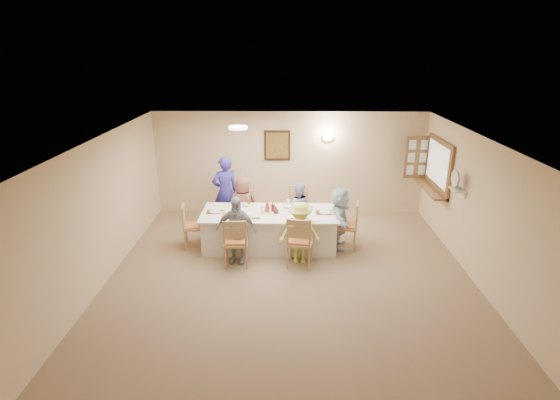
{
  "coord_description": "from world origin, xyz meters",
  "views": [
    {
      "loc": [
        -0.07,
        -6.76,
        3.93
      ],
      "look_at": [
        -0.2,
        1.4,
        1.05
      ],
      "focal_mm": 28.0,
      "sensor_mm": 36.0,
      "label": 1
    }
  ],
  "objects_px": {
    "dining_table": "(270,230)",
    "diner_front_left": "(236,230)",
    "diner_back_right": "(298,209)",
    "caregiver": "(225,192)",
    "chair_right_end": "(345,225)",
    "desk_fan": "(457,182)",
    "chair_back_right": "(298,210)",
    "diner_front_right": "(300,233)",
    "serving_hatch": "(439,166)",
    "condiment_ketchup": "(267,206)",
    "chair_front_right": "(300,240)",
    "diner_right_end": "(339,218)",
    "chair_front_left": "(236,241)",
    "chair_back_left": "(244,212)",
    "diner_back_left": "(243,205)",
    "chair_left_end": "(194,226)"
  },
  "relations": [
    {
      "from": "chair_front_left",
      "to": "diner_back_left",
      "type": "relative_size",
      "value": 0.75
    },
    {
      "from": "desk_fan",
      "to": "dining_table",
      "type": "relative_size",
      "value": 0.11
    },
    {
      "from": "chair_front_left",
      "to": "diner_front_left",
      "type": "relative_size",
      "value": 0.74
    },
    {
      "from": "diner_front_right",
      "to": "dining_table",
      "type": "bearing_deg",
      "value": 129.61
    },
    {
      "from": "condiment_ketchup",
      "to": "chair_front_right",
      "type": "bearing_deg",
      "value": -52.19
    },
    {
      "from": "diner_back_right",
      "to": "condiment_ketchup",
      "type": "bearing_deg",
      "value": 44.0
    },
    {
      "from": "diner_front_left",
      "to": "chair_back_right",
      "type": "bearing_deg",
      "value": 58.42
    },
    {
      "from": "chair_back_left",
      "to": "diner_front_right",
      "type": "distance_m",
      "value": 1.91
    },
    {
      "from": "chair_front_left",
      "to": "diner_front_right",
      "type": "xyz_separation_m",
      "value": [
        1.2,
        0.12,
        0.12
      ]
    },
    {
      "from": "chair_front_left",
      "to": "diner_back_right",
      "type": "distance_m",
      "value": 1.91
    },
    {
      "from": "chair_front_right",
      "to": "condiment_ketchup",
      "type": "relative_size",
      "value": 4.19
    },
    {
      "from": "chair_front_left",
      "to": "desk_fan",
      "type": "bearing_deg",
      "value": -178.41
    },
    {
      "from": "chair_left_end",
      "to": "chair_back_right",
      "type": "bearing_deg",
      "value": -78.67
    },
    {
      "from": "dining_table",
      "to": "caregiver",
      "type": "distance_m",
      "value": 1.62
    },
    {
      "from": "desk_fan",
      "to": "chair_front_right",
      "type": "bearing_deg",
      "value": -172.44
    },
    {
      "from": "diner_front_right",
      "to": "condiment_ketchup",
      "type": "height_order",
      "value": "diner_front_right"
    },
    {
      "from": "desk_fan",
      "to": "diner_front_right",
      "type": "xyz_separation_m",
      "value": [
        -2.92,
        -0.27,
        -0.94
      ]
    },
    {
      "from": "chair_left_end",
      "to": "chair_right_end",
      "type": "distance_m",
      "value": 3.1
    },
    {
      "from": "diner_front_left",
      "to": "chair_front_left",
      "type": "bearing_deg",
      "value": -82.54
    },
    {
      "from": "chair_back_right",
      "to": "diner_front_right",
      "type": "bearing_deg",
      "value": -87.74
    },
    {
      "from": "desk_fan",
      "to": "chair_back_left",
      "type": "distance_m",
      "value": 4.43
    },
    {
      "from": "chair_front_left",
      "to": "chair_right_end",
      "type": "height_order",
      "value": "chair_right_end"
    },
    {
      "from": "chair_back_left",
      "to": "chair_right_end",
      "type": "distance_m",
      "value": 2.29
    },
    {
      "from": "caregiver",
      "to": "chair_right_end",
      "type": "bearing_deg",
      "value": 130.84
    },
    {
      "from": "chair_back_left",
      "to": "dining_table",
      "type": "bearing_deg",
      "value": -50.22
    },
    {
      "from": "dining_table",
      "to": "diner_back_right",
      "type": "xyz_separation_m",
      "value": [
        0.6,
        0.68,
        0.21
      ]
    },
    {
      "from": "diner_front_left",
      "to": "diner_front_right",
      "type": "relative_size",
      "value": 1.09
    },
    {
      "from": "desk_fan",
      "to": "caregiver",
      "type": "relative_size",
      "value": 0.18
    },
    {
      "from": "chair_front_left",
      "to": "diner_back_right",
      "type": "relative_size",
      "value": 0.83
    },
    {
      "from": "dining_table",
      "to": "diner_front_left",
      "type": "bearing_deg",
      "value": -131.42
    },
    {
      "from": "condiment_ketchup",
      "to": "chair_back_right",
      "type": "bearing_deg",
      "value": 50.29
    },
    {
      "from": "serving_hatch",
      "to": "dining_table",
      "type": "distance_m",
      "value": 3.91
    },
    {
      "from": "diner_front_right",
      "to": "condiment_ketchup",
      "type": "relative_size",
      "value": 5.01
    },
    {
      "from": "serving_hatch",
      "to": "chair_left_end",
      "type": "xyz_separation_m",
      "value": [
        -5.18,
        -0.94,
        -1.04
      ]
    },
    {
      "from": "chair_front_left",
      "to": "diner_back_left",
      "type": "distance_m",
      "value": 1.49
    },
    {
      "from": "chair_right_end",
      "to": "condiment_ketchup",
      "type": "bearing_deg",
      "value": -81.0
    },
    {
      "from": "serving_hatch",
      "to": "chair_back_left",
      "type": "distance_m",
      "value": 4.36
    },
    {
      "from": "dining_table",
      "to": "chair_left_end",
      "type": "xyz_separation_m",
      "value": [
        -1.55,
        0.0,
        0.08
      ]
    },
    {
      "from": "chair_front_right",
      "to": "caregiver",
      "type": "xyz_separation_m",
      "value": [
        -1.65,
        1.95,
        0.31
      ]
    },
    {
      "from": "chair_back_left",
      "to": "chair_right_end",
      "type": "height_order",
      "value": "chair_right_end"
    },
    {
      "from": "diner_right_end",
      "to": "desk_fan",
      "type": "bearing_deg",
      "value": -92.62
    },
    {
      "from": "diner_back_right",
      "to": "chair_left_end",
      "type": "bearing_deg",
      "value": 16.07
    },
    {
      "from": "diner_front_left",
      "to": "chair_back_left",
      "type": "bearing_deg",
      "value": 97.46
    },
    {
      "from": "chair_right_end",
      "to": "desk_fan",
      "type": "bearing_deg",
      "value": 88.11
    },
    {
      "from": "chair_front_right",
      "to": "diner_right_end",
      "type": "height_order",
      "value": "diner_right_end"
    },
    {
      "from": "diner_front_right",
      "to": "condiment_ketchup",
      "type": "bearing_deg",
      "value": 130.42
    },
    {
      "from": "chair_right_end",
      "to": "diner_back_left",
      "type": "bearing_deg",
      "value": -97.57
    },
    {
      "from": "chair_back_left",
      "to": "condiment_ketchup",
      "type": "height_order",
      "value": "condiment_ketchup"
    },
    {
      "from": "serving_hatch",
      "to": "diner_front_right",
      "type": "xyz_separation_m",
      "value": [
        -3.03,
        -1.62,
        -0.89
      ]
    },
    {
      "from": "chair_right_end",
      "to": "diner_back_right",
      "type": "xyz_separation_m",
      "value": [
        -0.95,
        0.68,
        0.09
      ]
    }
  ]
}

